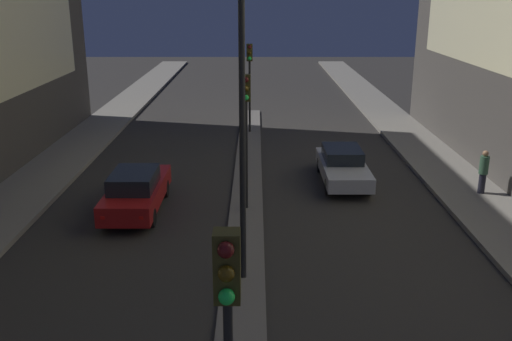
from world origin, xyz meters
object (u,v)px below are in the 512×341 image
Objects in this scene: traffic_light_near at (225,329)px; car_right_lane at (340,165)px; pedestrian_on_right_sidewalk at (480,170)px; car_left_lane at (134,191)px; traffic_light_far at (247,68)px; street_lamp at (239,39)px; traffic_light_mid at (243,112)px.

traffic_light_near is 1.02× the size of car_right_lane.
traffic_light_near is at bearing -121.74° from pedestrian_on_right_sidewalk.
traffic_light_far is at bearing 71.52° from car_left_lane.
street_lamp is 1.86× the size of car_right_lane.
car_left_lane is 8.46m from car_right_lane.
traffic_light_near is 17.15m from pedestrian_on_right_sidewalk.
pedestrian_on_right_sidewalk is (5.02, -1.83, 0.35)m from car_right_lane.
traffic_light_mid is at bearing -171.15° from pedestrian_on_right_sidewalk.
traffic_light_near is 2.85× the size of pedestrian_on_right_sidewalk.
traffic_light_near is at bearing -90.00° from street_lamp.
traffic_light_far is 9.68m from car_right_lane.
traffic_light_mid is 2.85× the size of pedestrian_on_right_sidewalk.
car_left_lane is at bearing 106.73° from traffic_light_near.
pedestrian_on_right_sidewalk reaches higher than car_right_lane.
street_lamp is 8.54m from car_left_lane.
car_left_lane is 12.90m from pedestrian_on_right_sidewalk.
car_left_lane is 1.03× the size of car_right_lane.
traffic_light_mid reaches higher than car_left_lane.
traffic_light_mid is 9.38m from pedestrian_on_right_sidewalk.
traffic_light_near reaches higher than pedestrian_on_right_sidewalk.
traffic_light_mid is 5.82m from car_right_lane.
traffic_light_near is at bearing -90.00° from traffic_light_mid.
traffic_light_far is 0.99× the size of car_left_lane.
traffic_light_near is 0.55× the size of street_lamp.
car_right_lane is 2.80× the size of pedestrian_on_right_sidewalk.
street_lamp is at bearing -114.93° from car_right_lane.
car_left_lane is (-3.90, 12.97, -2.81)m from traffic_light_near.
car_left_lane is at bearing -157.16° from car_right_lane.
car_left_lane reaches higher than car_right_lane.
pedestrian_on_right_sidewalk is at bearing 8.85° from traffic_light_mid.
traffic_light_far is 17.01m from street_lamp.
street_lamp is 1.81× the size of car_left_lane.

